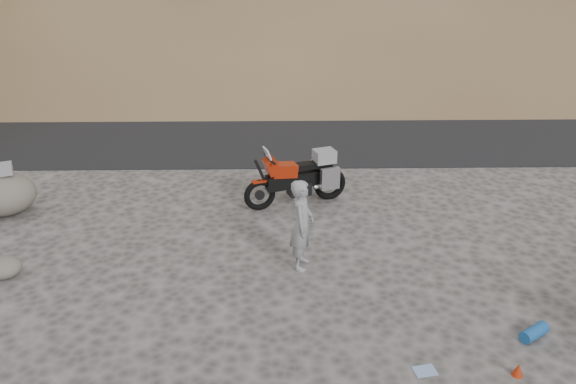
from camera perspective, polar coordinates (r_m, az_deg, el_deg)
name	(u,v)px	position (r m, az deg, el deg)	size (l,w,h in m)	color
ground	(322,291)	(9.62, 3.48, -10.01)	(140.00, 140.00, 0.00)	#3E3C3A
road	(301,127)	(17.78, 1.35, 6.60)	(120.00, 7.00, 0.05)	black
motorcycle	(301,178)	(12.35, 1.31, 1.42)	(2.31, 1.16, 1.43)	black
man	(301,266)	(10.28, 1.37, -7.50)	(0.62, 0.40, 1.69)	gray
boulder	(1,193)	(13.41, -27.10, -0.09)	(1.63, 1.46, 1.10)	#555149
small_rock	(3,267)	(11.06, -26.94, -6.84)	(0.77, 0.73, 0.37)	#555149
gear_blue_mat	(534,332)	(9.32, 23.74, -12.92)	(0.19, 0.19, 0.48)	#19539A
gear_funnel	(518,370)	(8.56, 22.34, -16.35)	(0.15, 0.15, 0.19)	#AB280B
gear_blue_cloth	(425,371)	(8.31, 13.73, -17.23)	(0.31, 0.22, 0.01)	#859FCD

